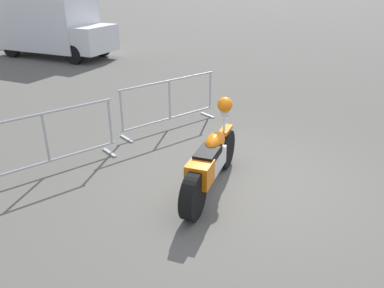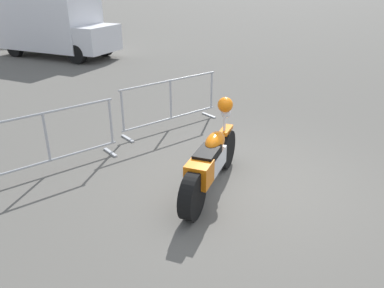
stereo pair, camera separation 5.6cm
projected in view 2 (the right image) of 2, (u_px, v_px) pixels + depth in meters
name	position (u px, v px, depth m)	size (l,w,h in m)	color
ground_plane	(246.00, 184.00, 6.07)	(120.00, 120.00, 0.00)	#54514C
motorcycle	(211.00, 160.00, 5.74)	(2.19, 1.06, 1.30)	black
crowd_barrier_near	(47.00, 141.00, 6.25)	(2.46, 0.74, 1.07)	#9EA0A5
crowd_barrier_far	(171.00, 103.00, 8.15)	(2.46, 0.74, 1.07)	#9EA0A5
delivery_van	(53.00, 25.00, 15.30)	(3.41, 5.36, 2.31)	silver
planter_island	(19.00, 39.00, 18.65)	(3.45, 3.45, 0.91)	#ADA89E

